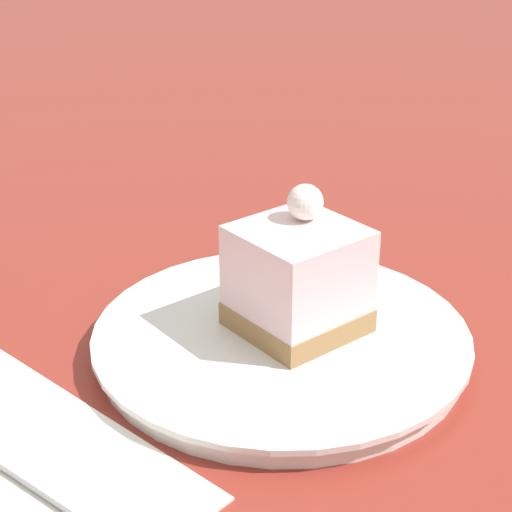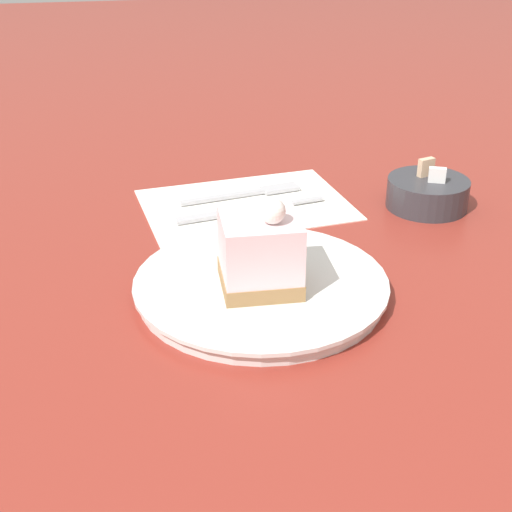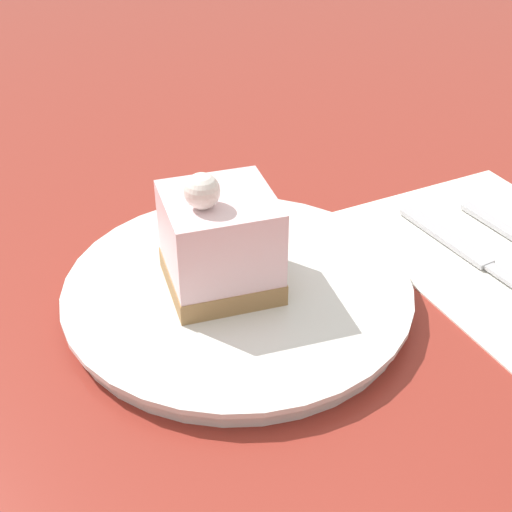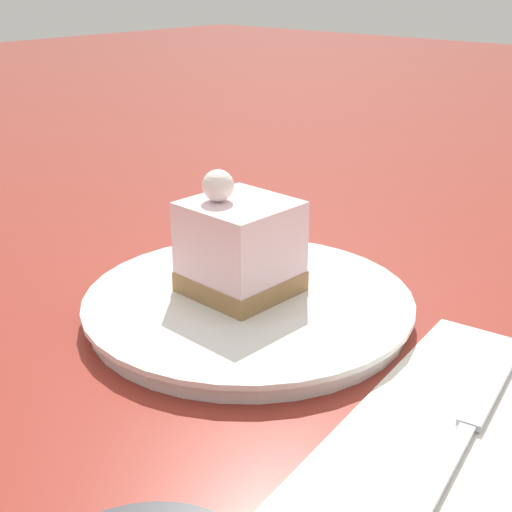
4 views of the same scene
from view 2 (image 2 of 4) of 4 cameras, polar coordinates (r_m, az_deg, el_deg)
name	(u,v)px [view 2 (image 2 of 4)]	position (r m, az deg, el deg)	size (l,w,h in m)	color
ground_plane	(230,297)	(0.68, -2.11, -3.30)	(4.00, 4.00, 0.00)	maroon
plate	(262,288)	(0.68, 0.48, -2.59)	(0.24, 0.24, 0.02)	silver
cake_slice	(260,251)	(0.65, 0.35, 0.38)	(0.07, 0.07, 0.09)	#9E7547
napkin	(246,204)	(0.87, -0.83, 4.16)	(0.20, 0.26, 0.00)	white
fork	(251,193)	(0.90, -0.42, 5.08)	(0.04, 0.16, 0.00)	#B2B2B7
knife	(238,211)	(0.85, -1.47, 3.59)	(0.05, 0.19, 0.00)	#B2B2B7
sugar_bowl	(428,193)	(0.89, 13.56, 4.93)	(0.10, 0.10, 0.06)	#333338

